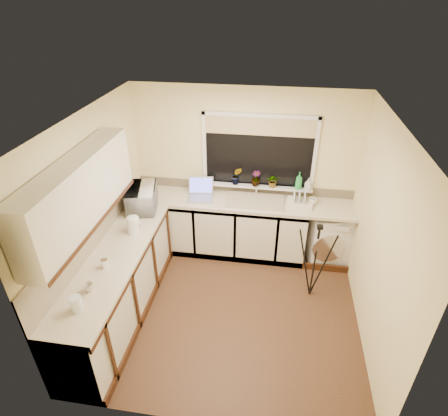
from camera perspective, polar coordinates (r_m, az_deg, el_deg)
floor at (r=4.94m, az=0.80°, el=-14.99°), size 3.20×3.20×0.00m
ceiling at (r=3.60m, az=1.09°, el=13.17°), size 3.20×3.20×0.00m
wall_back at (r=5.44m, az=3.11°, el=5.68°), size 3.20×0.00×3.20m
wall_front at (r=3.04m, az=-3.21°, el=-19.14°), size 3.20×0.00×3.20m
wall_left at (r=4.60m, az=-19.23°, el=-1.29°), size 0.00×3.00×3.00m
wall_right at (r=4.27m, az=22.76°, el=-4.76°), size 0.00×3.00×3.00m
base_cabinet_back at (r=5.61m, az=-0.74°, el=-2.76°), size 2.55×0.60×0.86m
base_cabinet_left at (r=4.74m, az=-15.82°, el=-11.71°), size 0.54×2.40×0.86m
worktop_back at (r=5.34m, az=2.67°, el=0.96°), size 3.20×0.60×0.04m
worktop_left at (r=4.45m, az=-16.64°, el=-7.43°), size 0.60×2.40×0.04m
upper_cabinet at (r=3.92m, az=-21.36°, el=2.13°), size 0.28×1.90×0.70m
splashback_left at (r=4.43m, az=-20.51°, el=-4.44°), size 0.02×2.40×0.45m
splashback_back at (r=5.54m, az=3.03°, el=3.25°), size 3.20×0.02×0.14m
window_glass at (r=5.28m, az=5.38°, el=8.64°), size 1.50×0.02×1.00m
window_blind at (r=5.12m, az=5.57°, el=12.41°), size 1.50×0.02×0.25m
windowsill at (r=5.45m, az=5.07°, el=3.41°), size 1.60×0.14×0.03m
sink at (r=5.31m, az=4.83°, el=1.10°), size 0.82×0.46×0.03m
faucet at (r=5.41m, az=5.03°, el=3.03°), size 0.03×0.03×0.24m
washing_machine at (r=5.67m, az=15.61°, el=-4.12°), size 0.65×0.63×0.78m
laptop at (r=5.41m, az=-3.65°, el=2.44°), size 0.40×0.41×0.26m
kettle at (r=4.73m, az=-13.79°, el=-2.62°), size 0.16×0.16×0.21m
dish_rack at (r=5.32m, az=11.60°, el=0.78°), size 0.39×0.31×0.05m
tripod at (r=4.87m, az=13.76°, el=-8.05°), size 0.70×0.70×1.10m
glass_jug at (r=3.87m, az=-21.79°, el=-13.54°), size 0.11×0.11×0.16m
steel_jar at (r=4.29m, az=-17.94°, el=-8.14°), size 0.08×0.08×0.10m
microwave at (r=5.19m, az=-12.53°, el=1.53°), size 0.51×0.65×0.32m
plant_b at (r=5.39m, az=1.95°, el=5.00°), size 0.15×0.13×0.27m
plant_c at (r=5.37m, az=4.94°, el=4.55°), size 0.17×0.17×0.23m
plant_d at (r=5.37m, az=7.58°, el=4.16°), size 0.18×0.16×0.20m
soap_bottle_green at (r=5.37m, az=11.46°, el=4.15°), size 0.10×0.10×0.25m
soap_bottle_clear at (r=5.39m, az=12.88°, el=3.65°), size 0.11×0.11×0.18m
cup_back at (r=5.35m, az=13.47°, el=1.02°), size 0.16×0.16×0.10m
cup_left at (r=4.05m, az=-20.11°, el=-11.43°), size 0.12×0.12×0.09m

